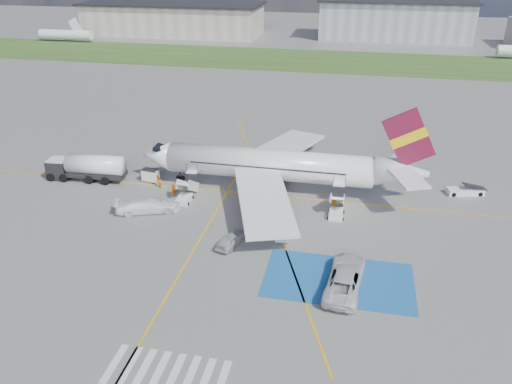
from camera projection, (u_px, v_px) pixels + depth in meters
The scene contains 22 objects.
ground at pixel (245, 246), 52.35m from camera, with size 400.00×400.00×0.00m, color #60605E.
grass_strip at pixel (322, 61), 135.64m from camera, with size 400.00×30.00×0.01m, color #2D4C1E.
taxiway_line_main at pixel (266, 195), 62.87m from camera, with size 120.00×0.20×0.01m, color gold.
taxiway_line_cross at pixel (165, 299), 44.48m from camera, with size 0.20×60.00×0.01m, color gold.
taxiway_line_diag at pixel (266, 195), 62.87m from camera, with size 0.20×60.00×0.01m, color gold.
staging_box at pixel (338, 280), 47.03m from camera, with size 14.00×8.00×0.01m, color #195498.
crosswalk at pixel (167, 372), 36.89m from camera, with size 9.00×4.00×0.01m.
terminal_west at pixel (174, 19), 174.07m from camera, with size 60.00×22.00×10.00m, color #9E9688.
terminal_centre at pixel (394, 20), 164.42m from camera, with size 48.00×18.00×12.00m, color gray.
airliner at pixel (281, 166), 62.84m from camera, with size 36.81×32.95×11.92m.
airstairs_fwd at pixel (185, 196), 61.42m from camera, with size 1.90×5.20×3.60m.
airstairs_aft at pixel (336, 210), 58.07m from camera, with size 1.90×5.20×3.60m.
fuel_tanker at pixel (87, 169), 66.50m from camera, with size 10.53×3.42×3.55m.
gpu_cart at pixel (151, 176), 66.30m from camera, with size 2.22×1.60×1.72m.
belt_loader at pixel (465, 191), 63.08m from camera, with size 5.03×2.71×1.45m.
car_silver_a at pixel (230, 240), 52.11m from camera, with size 1.67×4.15×1.41m, color #A8ABAF.
car_silver_b at pixel (282, 230), 53.97m from camera, with size 1.43×4.11×1.35m, color silver.
van_white_a at pixel (346, 275), 45.67m from camera, with size 3.07×6.66×2.50m, color silver.
van_white_b at pixel (147, 204), 58.54m from camera, with size 2.26×5.57×2.18m, color white.
crew_fwd at pixel (174, 189), 62.46m from camera, with size 0.63×0.41×1.71m, color orange.
crew_nose at pixel (158, 181), 64.46m from camera, with size 0.89×0.69×1.82m, color orange.
crew_aft at pixel (335, 205), 58.68m from camera, with size 1.06×0.44×1.80m, color orange.
Camera 1 is at (10.14, -43.19, 28.39)m, focal length 35.00 mm.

